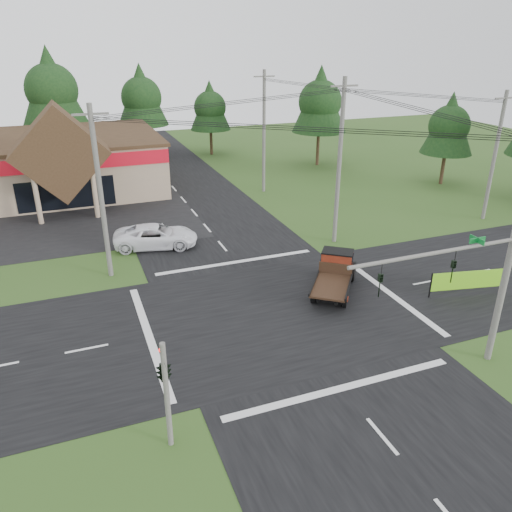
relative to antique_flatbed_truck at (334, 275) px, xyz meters
name	(u,v)px	position (x,y,z in m)	size (l,w,h in m)	color
ground	(277,312)	(-3.99, -0.94, -1.12)	(120.00, 120.00, 0.00)	#2F4F1C
road_ns	(277,312)	(-3.99, -0.94, -1.11)	(12.00, 120.00, 0.02)	black
road_ew	(277,311)	(-3.99, -0.94, -1.11)	(120.00, 12.00, 0.02)	black
parking_apron	(17,230)	(-17.99, 18.06, -1.11)	(28.00, 14.00, 0.02)	black
traffic_signal_mast	(476,279)	(1.83, -8.44, 3.30)	(8.12, 0.24, 7.00)	#595651
traffic_signal_corner	(163,362)	(-11.49, -8.27, 2.40)	(0.53, 2.48, 4.40)	#595651
utility_pole_nr	(512,247)	(3.51, -8.44, 4.52)	(2.00, 0.30, 11.00)	#595651
utility_pole_nw	(101,193)	(-11.99, 7.06, 4.26)	(2.00, 0.30, 10.50)	#595651
utility_pole_ne	(339,162)	(4.01, 7.06, 4.77)	(2.00, 0.30, 11.50)	#595651
utility_pole_far	(495,156)	(18.01, 7.06, 4.11)	(2.00, 0.30, 10.20)	#595651
utility_pole_n	(264,132)	(4.01, 21.06, 4.62)	(2.00, 0.30, 11.20)	#595651
tree_row_c	(51,87)	(-13.99, 40.06, 7.60)	(7.28, 7.28, 13.13)	#332316
tree_row_d	(141,95)	(-3.99, 41.06, 6.25)	(6.16, 6.16, 11.11)	#332316
tree_row_e	(210,106)	(4.01, 39.06, 4.91)	(5.04, 5.04, 9.09)	#332316
tree_side_ne	(320,100)	(14.01, 29.06, 6.25)	(6.16, 6.16, 11.11)	#332316
tree_side_e_near	(449,124)	(22.01, 17.06, 4.91)	(5.04, 5.04, 9.09)	#332316
antique_flatbed_truck	(334,275)	(0.00, 0.00, 0.00)	(2.05, 5.37, 2.25)	#611B0D
roadside_banner	(467,283)	(7.03, -3.05, -0.34)	(4.58, 0.13, 1.56)	#6EC31A
white_pickup	(156,236)	(-8.41, 10.70, -0.31)	(2.70, 5.85, 1.62)	white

